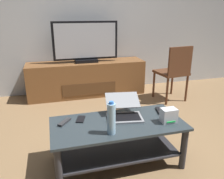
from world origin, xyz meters
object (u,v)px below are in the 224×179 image
router_box (169,115)px  soundbar_remote (64,122)px  cell_phone (81,119)px  tv_remote (159,111)px  dining_chair (174,70)px  television (86,43)px  laptop (124,110)px  water_bottle_near (111,119)px  coffee_table (118,135)px  media_cabinet (87,78)px

router_box → soundbar_remote: 0.96m
cell_phone → tv_remote: 0.80m
router_box → dining_chair: bearing=58.2°
television → cell_phone: (-0.36, -1.83, -0.48)m
laptop → water_bottle_near: bearing=-124.6°
laptop → coffee_table: bearing=-127.8°
coffee_table → soundbar_remote: bearing=165.5°
media_cabinet → television: size_ratio=1.85×
soundbar_remote → cell_phone: bearing=48.3°
water_bottle_near → tv_remote: bearing=26.7°
television → router_box: (0.41, -2.09, -0.41)m
television → tv_remote: television is taller
dining_chair → soundbar_remote: bearing=-146.5°
tv_remote → router_box: bearing=-82.1°
media_cabinet → water_bottle_near: water_bottle_near is taller
laptop → soundbar_remote: 0.57m
dining_chair → soundbar_remote: size_ratio=5.67×
media_cabinet → soundbar_remote: media_cabinet is taller
cell_phone → media_cabinet: bearing=96.4°
television → dining_chair: size_ratio=1.19×
television → laptop: size_ratio=2.48×
cell_phone → soundbar_remote: 0.16m
coffee_table → dining_chair: (1.35, 1.33, 0.22)m
media_cabinet → cell_phone: media_cabinet is taller
soundbar_remote → media_cabinet: bearing=112.4°
tv_remote → laptop: bearing=-166.6°
laptop → router_box: laptop is taller
cell_phone → coffee_table: bearing=-7.7°
router_box → tv_remote: 0.24m
router_box → coffee_table: bearing=166.5°
media_cabinet → laptop: 1.89m
media_cabinet → tv_remote: bearing=-76.8°
tv_remote → dining_chair: bearing=68.2°
laptop → tv_remote: laptop is taller
water_bottle_near → dining_chair: bearing=45.9°
television → cell_phone: bearing=-101.2°
router_box → soundbar_remote: size_ratio=0.88×
laptop → router_box: (0.36, -0.24, 0.01)m
router_box → cell_phone: size_ratio=1.00×
dining_chair → cell_phone: (-1.67, -1.17, -0.08)m
soundbar_remote → laptop: bearing=38.0°
water_bottle_near → laptop: bearing=55.4°
coffee_table → water_bottle_near: water_bottle_near is taller
dining_chair → laptop: 1.73m
media_cabinet → soundbar_remote: (-0.52, -1.88, 0.15)m
water_bottle_near → soundbar_remote: (-0.37, 0.30, -0.13)m
television → soundbar_remote: television is taller
laptop → cell_phone: laptop is taller
television → dining_chair: television is taller
tv_remote → television: bearing=117.2°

